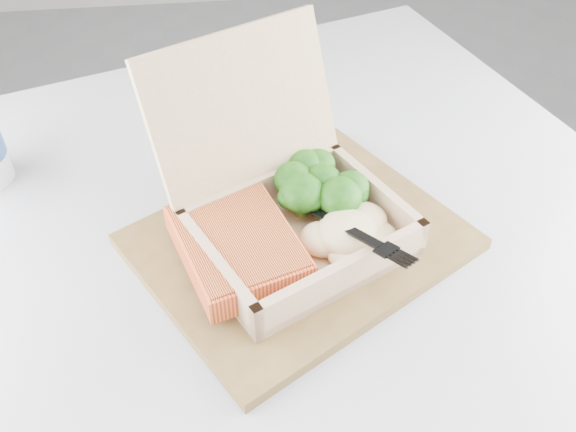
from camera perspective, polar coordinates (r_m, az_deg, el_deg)
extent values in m
plane|color=gray|center=(1.57, 22.06, -13.84)|extent=(4.00, 4.00, 0.00)
cube|color=#9B9DA4|center=(0.68, -0.91, -4.41)|extent=(1.10, 1.10, 0.03)
cube|color=brown|center=(0.67, 1.02, -2.30)|extent=(0.40, 0.38, 0.01)
cube|color=tan|center=(0.66, 1.08, -2.44)|extent=(0.25, 0.23, 0.01)
cube|color=tan|center=(0.61, -6.34, -4.89)|extent=(0.08, 0.14, 0.04)
cube|color=tan|center=(0.69, 7.68, 1.68)|extent=(0.08, 0.14, 0.04)
cube|color=tan|center=(0.60, 4.98, -5.47)|extent=(0.18, 0.10, 0.04)
cube|color=tan|center=(0.69, -2.30, 2.15)|extent=(0.18, 0.10, 0.04)
cube|color=tan|center=(0.66, -4.05, 9.56)|extent=(0.21, 0.15, 0.15)
cube|color=orange|center=(0.63, -4.55, -2.65)|extent=(0.14, 0.16, 0.03)
ellipsoid|color=#CFC086|center=(0.64, 5.32, -1.50)|extent=(0.10, 0.09, 0.03)
cube|color=black|center=(0.65, 2.17, 1.37)|extent=(0.06, 0.09, 0.03)
cube|color=black|center=(0.61, 6.49, -2.16)|extent=(0.04, 0.04, 0.01)
cube|color=white|center=(0.79, -6.09, 4.82)|extent=(0.12, 0.15, 0.00)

